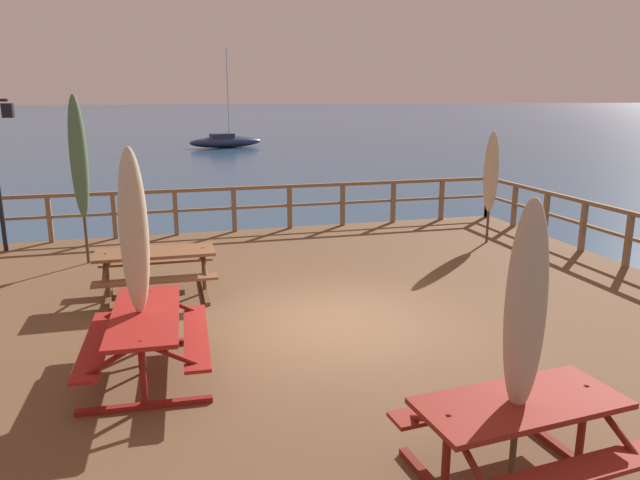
% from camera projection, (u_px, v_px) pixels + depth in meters
% --- Properties ---
extents(ground_plane, '(600.00, 600.00, 0.00)m').
position_uv_depth(ground_plane, '(337.00, 377.00, 8.84)').
color(ground_plane, navy).
extents(wooden_deck, '(12.63, 12.96, 0.87)m').
position_uv_depth(wooden_deck, '(337.00, 350.00, 8.73)').
color(wooden_deck, brown).
rests_on(wooden_deck, ground).
extents(railing_waterside_far, '(12.43, 0.10, 1.09)m').
position_uv_depth(railing_waterside_far, '(262.00, 201.00, 14.39)').
color(railing_waterside_far, brown).
rests_on(railing_waterside_far, wooden_deck).
extents(picnic_table_mid_right, '(1.90, 1.42, 0.78)m').
position_uv_depth(picnic_table_mid_right, '(156.00, 263.00, 9.61)').
color(picnic_table_mid_right, brown).
rests_on(picnic_table_mid_right, wooden_deck).
extents(picnic_table_mid_centre, '(1.86, 1.55, 0.78)m').
position_uv_depth(picnic_table_mid_centre, '(519.00, 424.00, 4.92)').
color(picnic_table_mid_centre, maroon).
rests_on(picnic_table_mid_centre, wooden_deck).
extents(picnic_table_mid_left, '(1.49, 2.05, 0.78)m').
position_uv_depth(picnic_table_mid_left, '(146.00, 330.00, 6.88)').
color(picnic_table_mid_left, maroon).
rests_on(picnic_table_mid_left, wooden_deck).
extents(patio_umbrella_tall_mid_right, '(0.32, 0.32, 2.47)m').
position_uv_depth(patio_umbrella_tall_mid_right, '(491.00, 173.00, 12.96)').
color(patio_umbrella_tall_mid_right, '#4C3828').
rests_on(patio_umbrella_tall_mid_right, wooden_deck).
extents(patio_umbrella_short_mid, '(0.32, 0.32, 2.47)m').
position_uv_depth(patio_umbrella_short_mid, '(525.00, 309.00, 4.67)').
color(patio_umbrella_short_mid, '#4C3828').
rests_on(patio_umbrella_short_mid, wooden_deck).
extents(patio_umbrella_tall_mid_left, '(0.32, 0.32, 2.67)m').
position_uv_depth(patio_umbrella_tall_mid_left, '(134.00, 233.00, 6.65)').
color(patio_umbrella_tall_mid_left, '#4C3828').
rests_on(patio_umbrella_tall_mid_left, wooden_deck).
extents(patio_umbrella_short_front, '(0.32, 0.32, 3.24)m').
position_uv_depth(patio_umbrella_short_front, '(79.00, 158.00, 11.18)').
color(patio_umbrella_short_front, '#4C3828').
rests_on(patio_umbrella_short_front, wooden_deck).
extents(lamp_post_hooked, '(0.58, 0.49, 3.20)m').
position_uv_depth(lamp_post_hooked, '(0.00, 151.00, 12.03)').
color(lamp_post_hooked, black).
rests_on(lamp_post_hooked, wooden_deck).
extents(sailboat_distant, '(6.22, 2.90, 7.72)m').
position_uv_depth(sailboat_distant, '(226.00, 141.00, 47.85)').
color(sailboat_distant, navy).
rests_on(sailboat_distant, ground).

